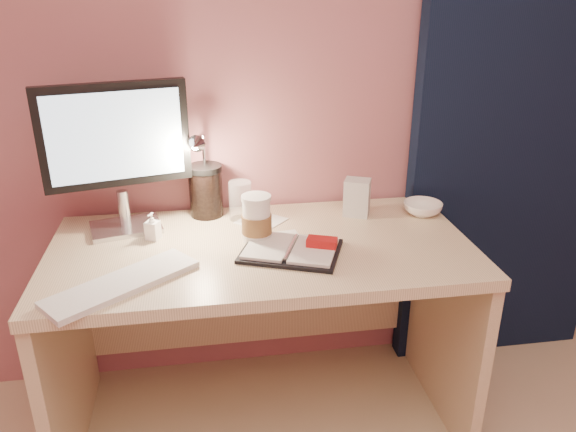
{
  "coord_description": "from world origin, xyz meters",
  "views": [
    {
      "loc": [
        -0.18,
        -0.29,
        1.55
      ],
      "look_at": [
        0.08,
        1.33,
        0.85
      ],
      "focal_mm": 35.0,
      "sensor_mm": 36.0,
      "label": 1
    }
  ],
  "objects": [
    {
      "name": "room",
      "position": [
        0.95,
        1.69,
        1.14
      ],
      "size": [
        3.5,
        3.5,
        3.5
      ],
      "color": "#C6B28E",
      "rests_on": "ground"
    },
    {
      "name": "desk",
      "position": [
        0.0,
        1.45,
        0.5
      ],
      "size": [
        1.4,
        0.7,
        0.73
      ],
      "color": "beige",
      "rests_on": "ground"
    },
    {
      "name": "monitor",
      "position": [
        -0.46,
        1.58,
        1.04
      ],
      "size": [
        0.48,
        0.22,
        0.51
      ],
      "rotation": [
        0.0,
        0.0,
        0.23
      ],
      "color": "silver",
      "rests_on": "desk"
    },
    {
      "name": "keyboard",
      "position": [
        -0.43,
        1.17,
        0.74
      ],
      "size": [
        0.44,
        0.38,
        0.02
      ],
      "primitive_type": "cube",
      "rotation": [
        0.0,
        0.0,
        0.66
      ],
      "color": "white",
      "rests_on": "desk"
    },
    {
      "name": "planner",
      "position": [
        0.09,
        1.31,
        0.74
      ],
      "size": [
        0.37,
        0.33,
        0.05
      ],
      "rotation": [
        0.0,
        0.0,
        -0.38
      ],
      "color": "black",
      "rests_on": "desk"
    },
    {
      "name": "paper_b",
      "position": [
        0.06,
        1.39,
        0.73
      ],
      "size": [
        0.18,
        0.18,
        0.0
      ],
      "primitive_type": "cube",
      "rotation": [
        0.0,
        0.0,
        0.14
      ],
      "color": "silver",
      "rests_on": "desk"
    },
    {
      "name": "paper_c",
      "position": [
        0.02,
        1.58,
        0.73
      ],
      "size": [
        0.2,
        0.2,
        0.0
      ],
      "primitive_type": "cube",
      "rotation": [
        0.0,
        0.0,
        0.82
      ],
      "color": "silver",
      "rests_on": "desk"
    },
    {
      "name": "coffee_cup",
      "position": [
        -0.01,
        1.41,
        0.81
      ],
      "size": [
        0.1,
        0.1,
        0.16
      ],
      "color": "white",
      "rests_on": "desk"
    },
    {
      "name": "clear_cup",
      "position": [
        -0.05,
        1.61,
        0.8
      ],
      "size": [
        0.08,
        0.08,
        0.14
      ],
      "primitive_type": "cylinder",
      "color": "white",
      "rests_on": "desk"
    },
    {
      "name": "bowl",
      "position": [
        0.63,
        1.55,
        0.75
      ],
      "size": [
        0.17,
        0.17,
        0.05
      ],
      "primitive_type": "imported",
      "rotation": [
        0.0,
        0.0,
        -0.18
      ],
      "color": "white",
      "rests_on": "desk"
    },
    {
      "name": "lotion_bottle",
      "position": [
        -0.36,
        1.48,
        0.78
      ],
      "size": [
        0.06,
        0.06,
        0.09
      ],
      "primitive_type": "imported",
      "rotation": [
        0.0,
        0.0,
        -0.43
      ],
      "color": "white",
      "rests_on": "desk"
    },
    {
      "name": "dark_jar",
      "position": [
        -0.17,
        1.67,
        0.82
      ],
      "size": [
        0.12,
        0.12,
        0.17
      ],
      "primitive_type": "cylinder",
      "color": "black",
      "rests_on": "desk"
    },
    {
      "name": "product_box",
      "position": [
        0.38,
        1.58,
        0.8
      ],
      "size": [
        0.11,
        0.1,
        0.14
      ],
      "primitive_type": "cube",
      "rotation": [
        0.0,
        0.0,
        -0.41
      ],
      "color": "silver",
      "rests_on": "desk"
    },
    {
      "name": "desk_lamp",
      "position": [
        -0.15,
        1.61,
        0.94
      ],
      "size": [
        0.1,
        0.2,
        0.33
      ],
      "rotation": [
        0.0,
        0.0,
        -0.21
      ],
      "color": "silver",
      "rests_on": "desk"
    }
  ]
}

